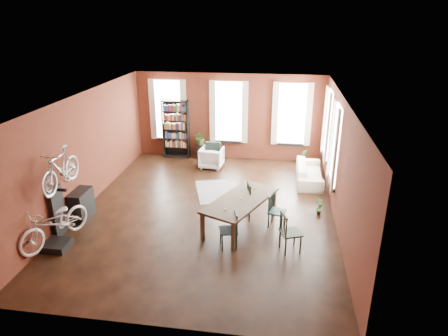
% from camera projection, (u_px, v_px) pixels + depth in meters
% --- Properties ---
extents(room, '(9.00, 9.04, 3.22)m').
position_uv_depth(room, '(219.00, 132.00, 11.03)').
color(room, black).
rests_on(room, ground).
extents(dining_table, '(1.91, 2.54, 0.79)m').
position_uv_depth(dining_table, '(240.00, 213.00, 10.33)').
color(dining_table, '#463B2A').
rests_on(dining_table, ground).
extents(dining_chair_a, '(0.51, 0.51, 0.89)m').
position_uv_depth(dining_chair_a, '(228.00, 230.00, 9.41)').
color(dining_chair_a, '#1C3D3E').
rests_on(dining_chair_a, ground).
extents(dining_chair_b, '(0.58, 0.58, 1.02)m').
position_uv_depth(dining_chair_b, '(241.00, 202.00, 10.69)').
color(dining_chair_b, black).
rests_on(dining_chair_b, ground).
extents(dining_chair_c, '(0.59, 0.59, 0.98)m').
position_uv_depth(dining_chair_c, '(291.00, 232.00, 9.23)').
color(dining_chair_c, '#202F1C').
rests_on(dining_chair_c, ground).
extents(dining_chair_d, '(0.50, 0.50, 0.89)m').
position_uv_depth(dining_chair_d, '(277.00, 211.00, 10.29)').
color(dining_chair_d, '#183534').
rests_on(dining_chair_d, ground).
extents(bookshelf, '(1.00, 0.32, 2.20)m').
position_uv_depth(bookshelf, '(176.00, 129.00, 15.11)').
color(bookshelf, black).
rests_on(bookshelf, ground).
extents(white_armchair, '(0.84, 0.79, 0.81)m').
position_uv_depth(white_armchair, '(212.00, 157.00, 14.30)').
color(white_armchair, silver).
rests_on(white_armchair, ground).
extents(cream_sofa, '(0.61, 2.08, 0.81)m').
position_uv_depth(cream_sofa, '(310.00, 170.00, 13.12)').
color(cream_sofa, beige).
rests_on(cream_sofa, ground).
extents(striped_rug, '(1.58, 2.01, 0.01)m').
position_uv_depth(striped_rug, '(215.00, 191.00, 12.49)').
color(striped_rug, black).
rests_on(striped_rug, ground).
extents(bike_trainer, '(0.57, 0.57, 0.17)m').
position_uv_depth(bike_trainer, '(57.00, 245.00, 9.47)').
color(bike_trainer, black).
rests_on(bike_trainer, ground).
extents(bike_wall_rack, '(0.16, 0.60, 1.30)m').
position_uv_depth(bike_wall_rack, '(58.00, 212.00, 9.85)').
color(bike_wall_rack, black).
rests_on(bike_wall_rack, ground).
extents(console_table, '(0.40, 0.80, 0.80)m').
position_uv_depth(console_table, '(81.00, 205.00, 10.75)').
color(console_table, black).
rests_on(console_table, ground).
extents(plant_stand, '(0.32, 0.32, 0.55)m').
position_uv_depth(plant_stand, '(200.00, 151.00, 15.28)').
color(plant_stand, black).
rests_on(plant_stand, ground).
extents(plant_by_sofa, '(0.48, 0.70, 0.29)m').
position_uv_depth(plant_by_sofa, '(302.00, 162.00, 14.51)').
color(plant_by_sofa, '#2E5522').
rests_on(plant_by_sofa, ground).
extents(plant_small, '(0.52, 0.52, 0.17)m').
position_uv_depth(plant_small, '(319.00, 211.00, 11.06)').
color(plant_small, '#356127').
rests_on(plant_small, ground).
extents(bicycle_floor, '(0.97, 1.18, 1.94)m').
position_uv_depth(bicycle_floor, '(52.00, 205.00, 9.10)').
color(bicycle_floor, beige).
rests_on(bicycle_floor, bike_trainer).
extents(bicycle_hung, '(0.47, 1.00, 1.66)m').
position_uv_depth(bicycle_hung, '(58.00, 156.00, 9.27)').
color(bicycle_hung, '#A5A8AD').
rests_on(bicycle_hung, bike_wall_rack).
extents(plant_on_stand, '(0.70, 0.73, 0.45)m').
position_uv_depth(plant_on_stand, '(201.00, 139.00, 15.07)').
color(plant_on_stand, '#355622').
rests_on(plant_on_stand, plant_stand).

